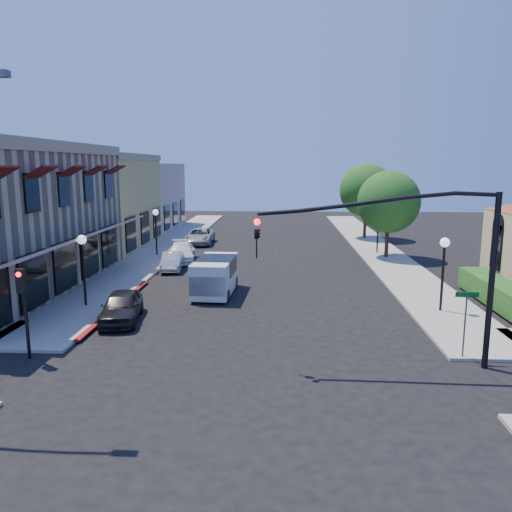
{
  "coord_description": "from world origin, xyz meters",
  "views": [
    {
      "loc": [
        1.02,
        -15.02,
        6.85
      ],
      "look_at": [
        -0.2,
        8.2,
        2.6
      ],
      "focal_mm": 35.0,
      "sensor_mm": 36.0,
      "label": 1
    }
  ],
  "objects_px": {
    "parked_car_d": "(200,236)",
    "parked_car_a": "(121,306)",
    "white_van": "(215,274)",
    "street_tree_a": "(389,202)",
    "parked_car_b": "(172,261)",
    "street_name_sign": "(466,314)",
    "parked_car_c": "(181,252)",
    "street_tree_b": "(366,190)",
    "lamppost_right_far": "(378,219)",
    "lamppost_left_far": "(156,220)",
    "lamppost_left_near": "(83,252)",
    "secondary_signal": "(23,297)",
    "signal_mast_arm": "(428,250)",
    "lamppost_right_near": "(444,256)"
  },
  "relations": [
    {
      "from": "parked_car_d",
      "to": "parked_car_a",
      "type": "bearing_deg",
      "value": -90.96
    },
    {
      "from": "white_van",
      "to": "parked_car_a",
      "type": "distance_m",
      "value": 6.0
    },
    {
      "from": "street_tree_a",
      "to": "parked_car_b",
      "type": "xyz_separation_m",
      "value": [
        -15.0,
        -5.04,
        -3.6
      ]
    },
    {
      "from": "street_name_sign",
      "to": "parked_car_c",
      "type": "height_order",
      "value": "street_name_sign"
    },
    {
      "from": "street_tree_a",
      "to": "street_tree_b",
      "type": "relative_size",
      "value": 0.92
    },
    {
      "from": "street_tree_a",
      "to": "lamppost_right_far",
      "type": "relative_size",
      "value": 1.82
    },
    {
      "from": "lamppost_left_far",
      "to": "parked_car_b",
      "type": "bearing_deg",
      "value": -65.46
    },
    {
      "from": "parked_car_c",
      "to": "parked_car_b",
      "type": "bearing_deg",
      "value": -97.82
    },
    {
      "from": "parked_car_c",
      "to": "street_tree_a",
      "type": "bearing_deg",
      "value": -0.22
    },
    {
      "from": "lamppost_left_near",
      "to": "secondary_signal",
      "type": "bearing_deg",
      "value": -85.66
    },
    {
      "from": "street_tree_a",
      "to": "lamppost_left_far",
      "type": "xyz_separation_m",
      "value": [
        -17.3,
        0.0,
        -1.46
      ]
    },
    {
      "from": "secondary_signal",
      "to": "parked_car_d",
      "type": "xyz_separation_m",
      "value": [
        1.8,
        26.67,
        -1.64
      ]
    },
    {
      "from": "street_name_sign",
      "to": "parked_car_a",
      "type": "relative_size",
      "value": 0.64
    },
    {
      "from": "parked_car_b",
      "to": "lamppost_right_far",
      "type": "bearing_deg",
      "value": 19.1
    },
    {
      "from": "street_tree_a",
      "to": "parked_car_d",
      "type": "distance_m",
      "value": 16.56
    },
    {
      "from": "signal_mast_arm",
      "to": "white_van",
      "type": "xyz_separation_m",
      "value": [
        -8.38,
        9.33,
        -2.97
      ]
    },
    {
      "from": "secondary_signal",
      "to": "street_name_sign",
      "type": "height_order",
      "value": "secondary_signal"
    },
    {
      "from": "signal_mast_arm",
      "to": "parked_car_d",
      "type": "distance_m",
      "value": 29.39
    },
    {
      "from": "street_tree_b",
      "to": "white_van",
      "type": "bearing_deg",
      "value": -118.15
    },
    {
      "from": "street_tree_b",
      "to": "street_name_sign",
      "type": "height_order",
      "value": "street_tree_b"
    },
    {
      "from": "parked_car_c",
      "to": "parked_car_d",
      "type": "distance_m",
      "value": 8.08
    },
    {
      "from": "parked_car_d",
      "to": "signal_mast_arm",
      "type": "bearing_deg",
      "value": -66.91
    },
    {
      "from": "street_tree_b",
      "to": "signal_mast_arm",
      "type": "bearing_deg",
      "value": -95.51
    },
    {
      "from": "secondary_signal",
      "to": "white_van",
      "type": "relative_size",
      "value": 0.75
    },
    {
      "from": "lamppost_left_near",
      "to": "lamppost_right_far",
      "type": "bearing_deg",
      "value": 43.26
    },
    {
      "from": "street_tree_b",
      "to": "parked_car_a",
      "type": "xyz_separation_m",
      "value": [
        -14.87,
        -26.0,
        -3.88
      ]
    },
    {
      "from": "street_name_sign",
      "to": "parked_car_b",
      "type": "relative_size",
      "value": 0.7
    },
    {
      "from": "parked_car_b",
      "to": "street_tree_a",
      "type": "bearing_deg",
      "value": 12.08
    },
    {
      "from": "secondary_signal",
      "to": "lamppost_left_near",
      "type": "bearing_deg",
      "value": 94.34
    },
    {
      "from": "street_tree_a",
      "to": "street_name_sign",
      "type": "xyz_separation_m",
      "value": [
        -1.3,
        -19.8,
        -2.5
      ]
    },
    {
      "from": "lamppost_left_far",
      "to": "white_van",
      "type": "bearing_deg",
      "value": -61.87
    },
    {
      "from": "street_tree_a",
      "to": "parked_car_a",
      "type": "height_order",
      "value": "street_tree_a"
    },
    {
      "from": "signal_mast_arm",
      "to": "lamppost_right_near",
      "type": "distance_m",
      "value": 7.15
    },
    {
      "from": "parked_car_a",
      "to": "parked_car_c",
      "type": "bearing_deg",
      "value": 82.55
    },
    {
      "from": "parked_car_c",
      "to": "lamppost_left_near",
      "type": "bearing_deg",
      "value": -108.67
    },
    {
      "from": "parked_car_b",
      "to": "white_van",
      "type": "bearing_deg",
      "value": -65.57
    },
    {
      "from": "parked_car_b",
      "to": "parked_car_d",
      "type": "distance_m",
      "value": 11.12
    },
    {
      "from": "street_name_sign",
      "to": "lamppost_right_far",
      "type": "bearing_deg",
      "value": 87.37
    },
    {
      "from": "lamppost_right_near",
      "to": "white_van",
      "type": "bearing_deg",
      "value": 165.61
    },
    {
      "from": "street_tree_b",
      "to": "parked_car_b",
      "type": "relative_size",
      "value": 1.96
    },
    {
      "from": "lamppost_right_far",
      "to": "parked_car_a",
      "type": "xyz_separation_m",
      "value": [
        -14.57,
        -18.0,
        -2.07
      ]
    },
    {
      "from": "street_name_sign",
      "to": "lamppost_left_near",
      "type": "relative_size",
      "value": 0.7
    },
    {
      "from": "parked_car_a",
      "to": "street_tree_a",
      "type": "bearing_deg",
      "value": 39.11
    },
    {
      "from": "lamppost_left_far",
      "to": "parked_car_c",
      "type": "relative_size",
      "value": 0.78
    },
    {
      "from": "signal_mast_arm",
      "to": "secondary_signal",
      "type": "height_order",
      "value": "signal_mast_arm"
    },
    {
      "from": "lamppost_right_near",
      "to": "white_van",
      "type": "height_order",
      "value": "lamppost_right_near"
    },
    {
      "from": "parked_car_c",
      "to": "lamppost_left_far",
      "type": "bearing_deg",
      "value": 131.17
    },
    {
      "from": "lamppost_right_near",
      "to": "white_van",
      "type": "distance_m",
      "value": 11.5
    },
    {
      "from": "street_name_sign",
      "to": "parked_car_b",
      "type": "distance_m",
      "value": 20.17
    },
    {
      "from": "street_tree_a",
      "to": "street_name_sign",
      "type": "bearing_deg",
      "value": -93.76
    }
  ]
}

